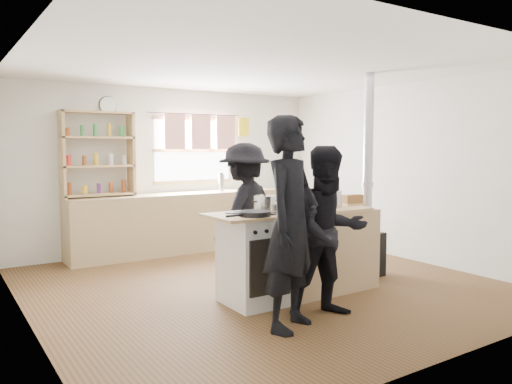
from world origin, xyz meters
TOP-DOWN VIEW (x-y plane):
  - ground at (0.00, 0.00)m, footprint 5.00×5.00m
  - back_counter at (0.00, 2.22)m, footprint 3.40×0.55m
  - shelving_unit at (-1.20, 2.34)m, footprint 1.00×0.28m
  - thermos at (0.71, 2.22)m, footprint 0.10×0.10m
  - cooking_island at (0.14, -0.55)m, footprint 1.97×0.64m
  - skillet_greens at (-0.55, -0.71)m, footprint 0.33×0.33m
  - roast_tray at (0.01, -0.51)m, footprint 0.36×0.31m
  - stockpot_stove at (-0.27, -0.45)m, footprint 0.23×0.23m
  - stockpot_counter at (0.56, -0.55)m, footprint 0.28×0.28m
  - bread_board at (0.91, -0.54)m, footprint 0.31×0.24m
  - flue_heater at (1.34, -0.36)m, footprint 0.35×0.35m
  - person_near_left at (-0.57, -1.31)m, footprint 0.81×0.72m
  - person_near_right at (-0.08, -1.26)m, footprint 0.89×0.75m
  - person_far at (-0.04, 0.30)m, footprint 1.23×1.01m

SIDE VIEW (x-z plane):
  - ground at x=0.00m, z-range -0.01..0.00m
  - back_counter at x=0.00m, z-range 0.00..0.90m
  - cooking_island at x=0.14m, z-range 0.00..0.93m
  - flue_heater at x=1.34m, z-range -0.61..1.89m
  - person_near_right at x=-0.08m, z-range 0.00..1.61m
  - person_far at x=-0.04m, z-range 0.00..1.65m
  - person_near_left at x=-0.57m, z-range 0.00..1.88m
  - skillet_greens at x=-0.55m, z-range 0.93..0.98m
  - roast_tray at x=0.01m, z-range 0.93..1.00m
  - bread_board at x=0.91m, z-range 0.92..1.04m
  - stockpot_stove at x=-0.27m, z-range 0.92..1.11m
  - stockpot_counter at x=0.56m, z-range 0.92..1.13m
  - thermos at x=0.71m, z-range 0.90..1.17m
  - shelving_unit at x=-1.20m, z-range 0.91..2.11m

